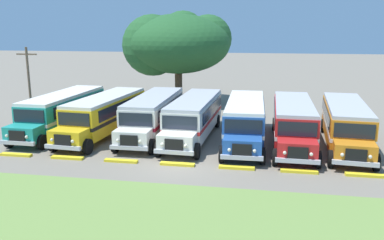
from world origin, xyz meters
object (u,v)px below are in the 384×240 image
(parked_bus_slot_5, at_px, (293,121))
(parked_bus_slot_0, at_px, (63,110))
(parked_bus_slot_1, at_px, (105,113))
(utility_pole, at_px, (29,81))
(broad_shade_tree, at_px, (177,43))
(parked_bus_slot_2, at_px, (153,113))
(parked_bus_slot_6, at_px, (346,122))
(parked_bus_slot_3, at_px, (194,116))
(parked_bus_slot_4, at_px, (245,119))

(parked_bus_slot_5, bearing_deg, parked_bus_slot_0, -90.87)
(parked_bus_slot_1, xyz_separation_m, utility_pole, (-8.00, 3.32, 1.75))
(broad_shade_tree, distance_m, utility_pole, 15.18)
(broad_shade_tree, relative_size, utility_pole, 1.78)
(parked_bus_slot_0, xyz_separation_m, parked_bus_slot_2, (7.11, 0.20, 0.00))
(parked_bus_slot_5, height_order, utility_pole, utility_pole)
(parked_bus_slot_2, relative_size, parked_bus_slot_6, 0.99)
(parked_bus_slot_3, height_order, parked_bus_slot_5, same)
(parked_bus_slot_2, distance_m, utility_pole, 11.98)
(parked_bus_slot_3, relative_size, parked_bus_slot_4, 1.00)
(broad_shade_tree, bearing_deg, utility_pole, -134.70)
(parked_bus_slot_1, relative_size, broad_shade_tree, 1.00)
(parked_bus_slot_4, bearing_deg, parked_bus_slot_2, -97.11)
(parked_bus_slot_2, relative_size, parked_bus_slot_3, 1.00)
(parked_bus_slot_0, distance_m, parked_bus_slot_4, 13.88)
(parked_bus_slot_5, xyz_separation_m, parked_bus_slot_6, (3.41, 0.11, 0.00))
(utility_pole, bearing_deg, parked_bus_slot_6, -7.70)
(parked_bus_slot_1, height_order, parked_bus_slot_4, same)
(parked_bus_slot_4, height_order, parked_bus_slot_6, same)
(parked_bus_slot_2, xyz_separation_m, broad_shade_tree, (-1.06, 13.30, 4.67))
(parked_bus_slot_3, distance_m, broad_shade_tree, 15.05)
(parked_bus_slot_4, xyz_separation_m, parked_bus_slot_6, (6.65, 0.05, 0.00))
(parked_bus_slot_3, bearing_deg, parked_bus_slot_5, 88.94)
(parked_bus_slot_4, relative_size, utility_pole, 1.75)
(parked_bus_slot_3, relative_size, utility_pole, 1.76)
(parked_bus_slot_6, bearing_deg, broad_shade_tree, -129.18)
(parked_bus_slot_2, distance_m, parked_bus_slot_5, 10.03)
(parked_bus_slot_6, bearing_deg, parked_bus_slot_3, -86.72)
(parked_bus_slot_1, distance_m, broad_shade_tree, 14.88)
(parked_bus_slot_2, xyz_separation_m, parked_bus_slot_3, (3.11, -0.39, 0.00))
(parked_bus_slot_6, relative_size, utility_pole, 1.77)
(parked_bus_slot_1, distance_m, utility_pole, 8.84)
(utility_pole, bearing_deg, parked_bus_slot_5, -9.18)
(parked_bus_slot_0, xyz_separation_m, parked_bus_slot_1, (3.58, -0.41, 0.00))
(parked_bus_slot_0, xyz_separation_m, utility_pole, (-4.42, 2.90, 1.75))
(parked_bus_slot_1, distance_m, parked_bus_slot_6, 16.94)
(parked_bus_slot_3, xyz_separation_m, utility_pole, (-14.65, 3.10, 1.75))
(parked_bus_slot_1, bearing_deg, broad_shade_tree, 174.35)
(parked_bus_slot_1, relative_size, parked_bus_slot_2, 1.01)
(utility_pole, bearing_deg, parked_bus_slot_1, -22.52)
(parked_bus_slot_0, bearing_deg, parked_bus_slot_4, 89.43)
(parked_bus_slot_4, bearing_deg, parked_bus_slot_0, -93.21)
(parked_bus_slot_6, xyz_separation_m, broad_shade_tree, (-14.46, 13.96, 4.67))
(parked_bus_slot_1, xyz_separation_m, parked_bus_slot_5, (13.54, -0.16, 0.00))
(parked_bus_slot_5, bearing_deg, parked_bus_slot_4, -89.95)
(parked_bus_slot_4, bearing_deg, parked_bus_slot_3, -96.18)
(parked_bus_slot_1, bearing_deg, parked_bus_slot_5, 93.75)
(parked_bus_slot_5, distance_m, utility_pole, 21.89)
(parked_bus_slot_2, height_order, broad_shade_tree, broad_shade_tree)
(parked_bus_slot_1, height_order, parked_bus_slot_6, same)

